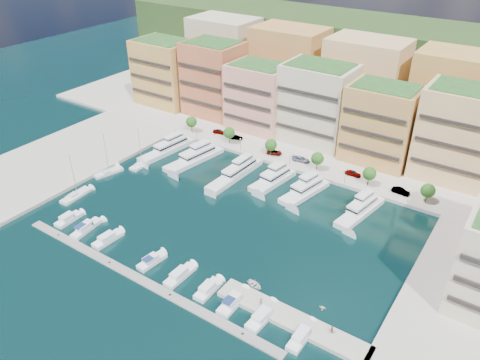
{
  "coord_description": "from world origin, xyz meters",
  "views": [
    {
      "loc": [
        57.59,
        -80.34,
        69.66
      ],
      "look_at": [
        -2.75,
        8.55,
        6.0
      ],
      "focal_mm": 35.0,
      "sensor_mm": 36.0,
      "label": 1
    }
  ],
  "objects_px": {
    "yacht_3": "(274,178)",
    "sailboat_0": "(76,196)",
    "lamppost_4": "(409,193)",
    "tree_0": "(191,122)",
    "yacht_5": "(361,209)",
    "cruiser_8": "(262,317)",
    "car_4": "(353,173)",
    "car_5": "(401,191)",
    "cruiser_4": "(152,261)",
    "tree_1": "(229,133)",
    "cruiser_7": "(233,302)",
    "car_3": "(301,159)",
    "yacht_2": "(237,172)",
    "cruiser_6": "(208,290)",
    "cruiser_1": "(86,228)",
    "tender_0": "(255,285)",
    "tender_3": "(322,307)",
    "lamppost_2": "(290,157)",
    "cruiser_0": "(68,219)",
    "sailboat_2": "(141,165)",
    "yacht_4": "(306,190)",
    "cruiser_2": "(108,239)",
    "tree_4": "(369,174)",
    "car_2": "(274,152)",
    "tree_2": "(271,145)",
    "lamppost_0": "(196,129)",
    "car_1": "(236,138)",
    "lamppost_1": "(240,142)",
    "tree_5": "(428,191)",
    "person_0": "(261,301)",
    "lamppost_3": "(346,174)",
    "sailboat_1": "(108,173)",
    "tree_3": "(317,158)",
    "cruiser_5": "(180,275)",
    "car_0": "(219,132)"
  },
  "relations": [
    {
      "from": "tender_3",
      "to": "car_3",
      "type": "xyz_separation_m",
      "value": [
        -31.72,
        50.89,
        1.41
      ]
    },
    {
      "from": "tree_2",
      "to": "car_4",
      "type": "xyz_separation_m",
      "value": [
        26.43,
        2.7,
        -2.94
      ]
    },
    {
      "from": "cruiser_8",
      "to": "yacht_5",
      "type": "bearing_deg",
      "value": 87.2
    },
    {
      "from": "car_0",
      "to": "cruiser_7",
      "type": "bearing_deg",
      "value": -154.16
    },
    {
      "from": "cruiser_6",
      "to": "lamppost_1",
      "type": "bearing_deg",
      "value": 118.03
    },
    {
      "from": "tree_5",
      "to": "sailboat_0",
      "type": "distance_m",
      "value": 94.83
    },
    {
      "from": "sailboat_0",
      "to": "car_1",
      "type": "relative_size",
      "value": 3.18
    },
    {
      "from": "yacht_4",
      "to": "cruiser_2",
      "type": "xyz_separation_m",
      "value": [
        -29.29,
        -45.64,
        -0.54
      ]
    },
    {
      "from": "cruiser_7",
      "to": "car_3",
      "type": "distance_m",
      "value": 62.16
    },
    {
      "from": "tender_0",
      "to": "car_0",
      "type": "distance_m",
      "value": 74.56
    },
    {
      "from": "cruiser_0",
      "to": "cruiser_7",
      "type": "height_order",
      "value": "cruiser_7"
    },
    {
      "from": "lamppost_4",
      "to": "car_2",
      "type": "height_order",
      "value": "lamppost_4"
    },
    {
      "from": "yacht_3",
      "to": "cruiser_1",
      "type": "relative_size",
      "value": 1.84
    },
    {
      "from": "cruiser_6",
      "to": "car_1",
      "type": "xyz_separation_m",
      "value": [
        -35.34,
        61.72,
        1.14
      ]
    },
    {
      "from": "car_4",
      "to": "car_5",
      "type": "bearing_deg",
      "value": -99.01
    },
    {
      "from": "tree_0",
      "to": "cruiser_4",
      "type": "bearing_deg",
      "value": -58.38
    },
    {
      "from": "cruiser_6",
      "to": "tender_3",
      "type": "distance_m",
      "value": 23.59
    },
    {
      "from": "lamppost_4",
      "to": "person_0",
      "type": "xyz_separation_m",
      "value": [
        -12.82,
        -53.42,
        -2.06
      ]
    },
    {
      "from": "yacht_5",
      "to": "cruiser_7",
      "type": "xyz_separation_m",
      "value": [
        -9.2,
        -45.14,
        -0.64
      ]
    },
    {
      "from": "lamppost_0",
      "to": "tree_4",
      "type": "bearing_deg",
      "value": 2.2
    },
    {
      "from": "yacht_3",
      "to": "sailboat_0",
      "type": "xyz_separation_m",
      "value": [
        -41.0,
        -37.57,
        -0.9
      ]
    },
    {
      "from": "tree_4",
      "to": "tree_0",
      "type": "bearing_deg",
      "value": 180.0
    },
    {
      "from": "sailboat_2",
      "to": "tender_3",
      "type": "relative_size",
      "value": 9.2
    },
    {
      "from": "lamppost_0",
      "to": "cruiser_5",
      "type": "xyz_separation_m",
      "value": [
        40.07,
        -55.79,
        -3.28
      ]
    },
    {
      "from": "tree_3",
      "to": "car_0",
      "type": "bearing_deg",
      "value": 174.06
    },
    {
      "from": "tree_2",
      "to": "cruiser_4",
      "type": "xyz_separation_m",
      "value": [
        3.77,
        -58.09,
        -4.17
      ]
    },
    {
      "from": "lamppost_1",
      "to": "sailboat_1",
      "type": "xyz_separation_m",
      "value": [
        -25.22,
        -33.29,
        -3.51
      ]
    },
    {
      "from": "yacht_5",
      "to": "cruiser_8",
      "type": "height_order",
      "value": "yacht_5"
    },
    {
      "from": "tree_1",
      "to": "lamppost_0",
      "type": "distance_m",
      "value": 12.25
    },
    {
      "from": "tree_5",
      "to": "cruiser_6",
      "type": "bearing_deg",
      "value": -115.98
    },
    {
      "from": "tree_1",
      "to": "car_4",
      "type": "xyz_separation_m",
      "value": [
        42.43,
        2.7,
        -2.94
      ]
    },
    {
      "from": "sailboat_1",
      "to": "car_1",
      "type": "relative_size",
      "value": 3.18
    },
    {
      "from": "person_0",
      "to": "cruiser_6",
      "type": "bearing_deg",
      "value": 88.14
    },
    {
      "from": "car_3",
      "to": "sailboat_0",
      "type": "bearing_deg",
      "value": 130.87
    },
    {
      "from": "tree_3",
      "to": "tender_0",
      "type": "xyz_separation_m",
      "value": [
        10.85,
        -51.3,
        -4.35
      ]
    },
    {
      "from": "cruiser_4",
      "to": "cruiser_7",
      "type": "height_order",
      "value": "same"
    },
    {
      "from": "lamppost_2",
      "to": "sailboat_2",
      "type": "relative_size",
      "value": 0.32
    },
    {
      "from": "cruiser_1",
      "to": "tender_0",
      "type": "relative_size",
      "value": 2.41
    },
    {
      "from": "lamppost_4",
      "to": "car_0",
      "type": "relative_size",
      "value": 0.93
    },
    {
      "from": "lamppost_4",
      "to": "tree_0",
      "type": "bearing_deg",
      "value": 178.27
    },
    {
      "from": "cruiser_0",
      "to": "cruiser_6",
      "type": "xyz_separation_m",
      "value": [
        44.71,
        0.0,
        0.0
      ]
    },
    {
      "from": "yacht_5",
      "to": "lamppost_1",
      "type": "bearing_deg",
      "value": 166.72
    },
    {
      "from": "sailboat_1",
      "to": "car_1",
      "type": "height_order",
      "value": "sailboat_1"
    },
    {
      "from": "cruiser_6",
      "to": "lamppost_2",
      "type": "bearing_deg",
      "value": 101.84
    },
    {
      "from": "sailboat_1",
      "to": "person_0",
      "type": "xyz_separation_m",
      "value": [
        66.41,
        -20.13,
        1.45
      ]
    },
    {
      "from": "yacht_2",
      "to": "cruiser_6",
      "type": "xyz_separation_m",
      "value": [
        22.31,
        -43.02,
        -0.66
      ]
    },
    {
      "from": "tree_5",
      "to": "car_5",
      "type": "bearing_deg",
      "value": 174.45
    },
    {
      "from": "tree_4",
      "to": "car_2",
      "type": "bearing_deg",
      "value": 177.4
    },
    {
      "from": "cruiser_4",
      "to": "cruiser_5",
      "type": "height_order",
      "value": "cruiser_4"
    },
    {
      "from": "lamppost_3",
      "to": "car_4",
      "type": "xyz_separation_m",
      "value": [
        0.43,
        5.0,
        -2.03
      ]
    }
  ]
}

